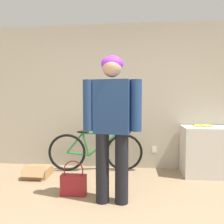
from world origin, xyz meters
The scene contains 7 objects.
wall_back centered at (0.00, 2.38, 1.30)m, with size 8.00×0.07×2.60m.
side_shelf centered at (1.49, 2.08, 0.40)m, with size 1.00×0.50×0.81m.
person centered at (-0.09, 1.00, 1.04)m, with size 0.71×0.27×1.79m.
bicycle centered at (-0.49, 2.11, 0.35)m, with size 1.65×0.46×0.73m.
banana centered at (1.32, 2.11, 0.83)m, with size 0.34×0.09×0.04m.
handbag centered at (-0.61, 1.14, 0.16)m, with size 0.34×0.12×0.47m.
cardboard_box centered at (-1.38, 1.74, 0.08)m, with size 0.38×0.40×0.22m.
Camera 1 is at (0.17, -1.60, 1.30)m, focal length 35.00 mm.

